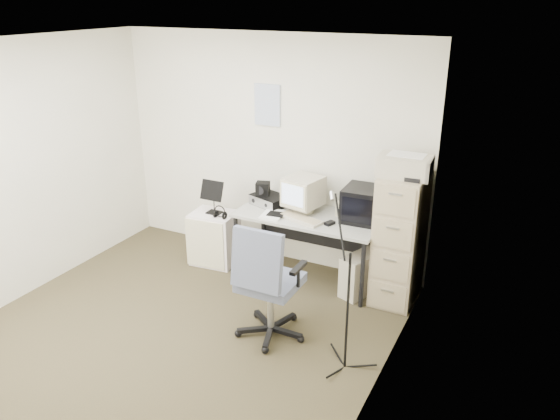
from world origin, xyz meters
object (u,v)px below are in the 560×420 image
at_px(filing_cabinet, 400,238).
at_px(office_chair, 271,280).
at_px(side_cart, 215,238).
at_px(desk, 308,247).

distance_m(filing_cabinet, office_chair, 1.40).
height_order(office_chair, side_cart, office_chair).
bearing_deg(filing_cabinet, desk, -178.19).
distance_m(filing_cabinet, desk, 0.99).
bearing_deg(filing_cabinet, office_chair, -126.14).
height_order(filing_cabinet, office_chair, filing_cabinet).
distance_m(desk, office_chair, 1.12).
height_order(desk, office_chair, office_chair).
bearing_deg(side_cart, desk, 0.85).
relative_size(office_chair, side_cart, 1.83).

